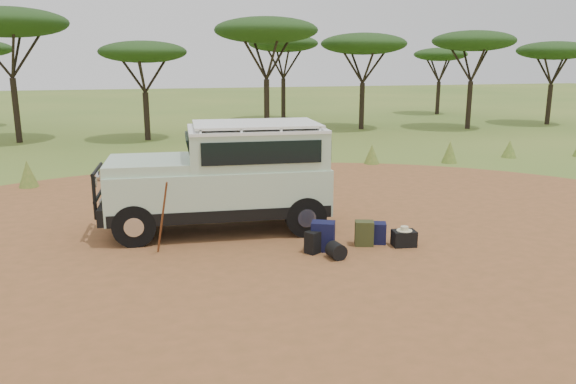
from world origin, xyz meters
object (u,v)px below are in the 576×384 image
object	(u,v)px
backpack_black	(314,242)
hard_case	(404,238)
backpack_olive	(364,233)
safari_vehicle	(226,179)
backpack_navy	(323,236)
duffel_navy	(376,233)
walking_staff	(162,218)

from	to	relation	value
backpack_black	hard_case	world-z (taller)	backpack_black
backpack_black	hard_case	xyz separation A→B (m)	(1.99, -0.12, -0.06)
backpack_olive	backpack_black	bearing A→B (deg)	-154.05
safari_vehicle	hard_case	bearing A→B (deg)	-28.73
backpack_navy	backpack_olive	distance (m)	0.96
backpack_black	duffel_navy	world-z (taller)	backpack_black
backpack_navy	backpack_olive	xyz separation A→B (m)	(0.96, 0.07, -0.04)
backpack_black	backpack_navy	world-z (taller)	backpack_navy
backpack_navy	backpack_black	bearing A→B (deg)	-134.39
walking_staff	safari_vehicle	bearing A→B (deg)	20.87
safari_vehicle	backpack_black	distance (m)	2.77
hard_case	backpack_olive	bearing A→B (deg)	169.16
walking_staff	backpack_navy	world-z (taller)	walking_staff
walking_staff	backpack_black	distance (m)	3.12
safari_vehicle	hard_case	distance (m)	4.24
backpack_navy	backpack_olive	size ratio (longest dim) A/B	1.15
safari_vehicle	backpack_black	world-z (taller)	safari_vehicle
backpack_black	hard_case	distance (m)	1.99
backpack_olive	hard_case	size ratio (longest dim) A/B	1.11
safari_vehicle	backpack_navy	size ratio (longest dim) A/B	8.51
safari_vehicle	walking_staff	size ratio (longest dim) A/B	3.17
safari_vehicle	hard_case	size ratio (longest dim) A/B	10.87
duffel_navy	backpack_navy	bearing A→B (deg)	-152.26
walking_staff	backpack_olive	distance (m)	4.24
backpack_navy	backpack_olive	bearing A→B (deg)	29.32
duffel_navy	backpack_black	bearing A→B (deg)	-150.03
walking_staff	duffel_navy	xyz separation A→B (m)	(4.49, -0.44, -0.56)
backpack_black	backpack_navy	bearing A→B (deg)	-10.85
backpack_olive	hard_case	world-z (taller)	backpack_olive
duffel_navy	hard_case	xyz separation A→B (m)	(0.49, -0.35, -0.06)
backpack_black	backpack_navy	xyz separation A→B (m)	(0.23, 0.08, 0.08)
backpack_black	hard_case	bearing A→B (deg)	-34.74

